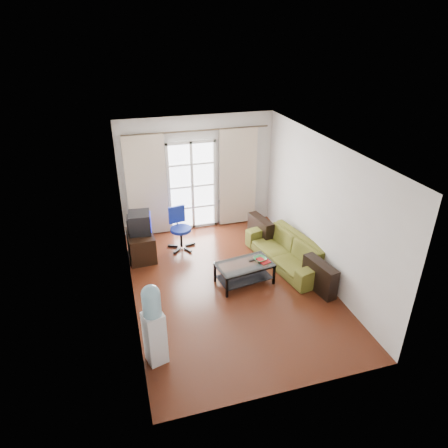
{
  "coord_description": "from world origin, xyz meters",
  "views": [
    {
      "loc": [
        -1.87,
        -6.03,
        4.51
      ],
      "look_at": [
        -0.01,
        0.35,
        1.13
      ],
      "focal_mm": 32.0,
      "sensor_mm": 36.0,
      "label": 1
    }
  ],
  "objects_px": {
    "coffee_table": "(244,271)",
    "tv_stand": "(141,246)",
    "sofa": "(287,251)",
    "task_chair": "(181,236)",
    "water_cooler": "(154,323)",
    "crt_tv": "(139,223)"
  },
  "relations": [
    {
      "from": "tv_stand",
      "to": "task_chair",
      "type": "bearing_deg",
      "value": 10.0
    },
    {
      "from": "coffee_table",
      "to": "task_chair",
      "type": "distance_m",
      "value": 1.92
    },
    {
      "from": "task_chair",
      "to": "water_cooler",
      "type": "xyz_separation_m",
      "value": [
        -0.97,
        -3.2,
        0.43
      ]
    },
    {
      "from": "coffee_table",
      "to": "water_cooler",
      "type": "bearing_deg",
      "value": -141.31
    },
    {
      "from": "sofa",
      "to": "task_chair",
      "type": "distance_m",
      "value": 2.35
    },
    {
      "from": "sofa",
      "to": "coffee_table",
      "type": "distance_m",
      "value": 1.15
    },
    {
      "from": "coffee_table",
      "to": "tv_stand",
      "type": "xyz_separation_m",
      "value": [
        -1.79,
        1.49,
        0.01
      ]
    },
    {
      "from": "crt_tv",
      "to": "task_chair",
      "type": "bearing_deg",
      "value": 12.4
    },
    {
      "from": "coffee_table",
      "to": "sofa",
      "type": "bearing_deg",
      "value": 21.43
    },
    {
      "from": "coffee_table",
      "to": "task_chair",
      "type": "bearing_deg",
      "value": 118.4
    },
    {
      "from": "coffee_table",
      "to": "tv_stand",
      "type": "relative_size",
      "value": 1.45
    },
    {
      "from": "tv_stand",
      "to": "crt_tv",
      "type": "relative_size",
      "value": 1.52
    },
    {
      "from": "task_chair",
      "to": "sofa",
      "type": "bearing_deg",
      "value": -43.96
    },
    {
      "from": "coffee_table",
      "to": "crt_tv",
      "type": "distance_m",
      "value": 2.44
    },
    {
      "from": "sofa",
      "to": "coffee_table",
      "type": "height_order",
      "value": "sofa"
    },
    {
      "from": "task_chair",
      "to": "water_cooler",
      "type": "relative_size",
      "value": 0.7
    },
    {
      "from": "sofa",
      "to": "tv_stand",
      "type": "bearing_deg",
      "value": -121.48
    },
    {
      "from": "sofa",
      "to": "crt_tv",
      "type": "bearing_deg",
      "value": -122.83
    },
    {
      "from": "crt_tv",
      "to": "water_cooler",
      "type": "xyz_separation_m",
      "value": [
        -0.09,
        -3.08,
        -0.09
      ]
    },
    {
      "from": "tv_stand",
      "to": "coffee_table",
      "type": "bearing_deg",
      "value": -42.24
    },
    {
      "from": "tv_stand",
      "to": "water_cooler",
      "type": "xyz_separation_m",
      "value": [
        -0.09,
        -3.0,
        0.42
      ]
    },
    {
      "from": "coffee_table",
      "to": "tv_stand",
      "type": "distance_m",
      "value": 2.33
    }
  ]
}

